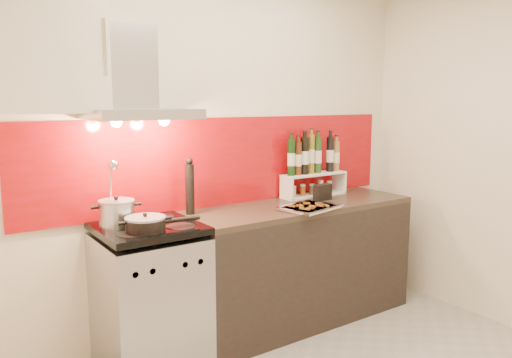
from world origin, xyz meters
TOP-DOWN VIEW (x-y plane):
  - back_wall at (0.00, 1.40)m, footprint 3.40×0.02m
  - backsplash at (0.05, 1.39)m, footprint 3.00×0.02m
  - range_stove at (-0.70, 1.10)m, footprint 0.60×0.60m
  - counter at (0.50, 1.10)m, footprint 1.80×0.60m
  - range_hood at (-0.70, 1.24)m, footprint 0.62×0.50m
  - upper_cabinet at (-1.25, 1.22)m, footprint 0.70×0.35m
  - stock_pot at (-0.86, 1.18)m, footprint 0.21×0.21m
  - saute_pan at (-0.76, 0.97)m, footprint 0.45×0.24m
  - utensil_jar at (-0.89, 1.18)m, footprint 0.09×0.13m
  - pepper_mill at (-0.33, 1.25)m, footprint 0.06×0.06m
  - step_shelf at (0.78, 1.27)m, footprint 0.58×0.16m
  - caddy_box at (0.73, 1.11)m, footprint 0.15×0.08m
  - baking_tray at (0.43, 0.91)m, footprint 0.46×0.39m

SIDE VIEW (x-z plane):
  - range_stove at x=-0.70m, z-range -0.01..0.90m
  - counter at x=0.50m, z-range 0.00..0.90m
  - baking_tray at x=0.43m, z-range 0.90..0.93m
  - saute_pan at x=-0.76m, z-range 0.90..1.01m
  - caddy_box at x=0.73m, z-range 0.90..1.02m
  - stock_pot at x=-0.86m, z-range 0.90..1.08m
  - utensil_jar at x=-0.89m, z-range 0.82..1.23m
  - pepper_mill at x=-0.33m, z-range 0.89..1.28m
  - step_shelf at x=0.78m, z-range 0.89..1.39m
  - backsplash at x=0.05m, z-range 0.90..1.54m
  - back_wall at x=0.00m, z-range 0.00..2.60m
  - range_hood at x=-0.70m, z-range 1.44..2.05m
  - upper_cabinet at x=-1.25m, z-range 1.59..2.31m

